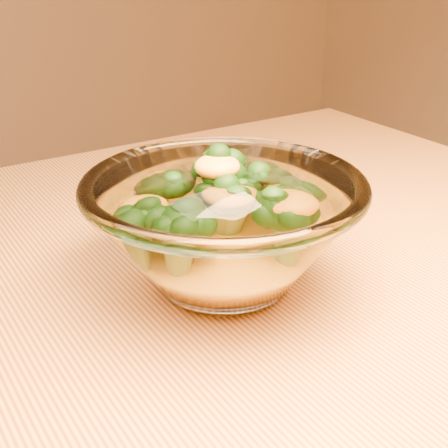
# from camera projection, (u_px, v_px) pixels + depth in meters

# --- Properties ---
(table) EXTENTS (1.20, 0.80, 0.75)m
(table) POSITION_uv_depth(u_px,v_px,m) (113.00, 402.00, 0.56)
(table) COLOR #CB8C3D
(table) RESTS_ON ground
(glass_bowl) EXTENTS (0.24, 0.24, 0.11)m
(glass_bowl) POSITION_uv_depth(u_px,v_px,m) (224.00, 230.00, 0.53)
(glass_bowl) COLOR white
(glass_bowl) RESTS_ON table
(cheese_sauce) EXTENTS (0.14, 0.14, 0.04)m
(cheese_sauce) POSITION_uv_depth(u_px,v_px,m) (224.00, 253.00, 0.54)
(cheese_sauce) COLOR orange
(cheese_sauce) RESTS_ON glass_bowl
(broccoli_heap) EXTENTS (0.17, 0.16, 0.08)m
(broccoli_heap) POSITION_uv_depth(u_px,v_px,m) (220.00, 206.00, 0.53)
(broccoli_heap) COLOR black
(broccoli_heap) RESTS_ON cheese_sauce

